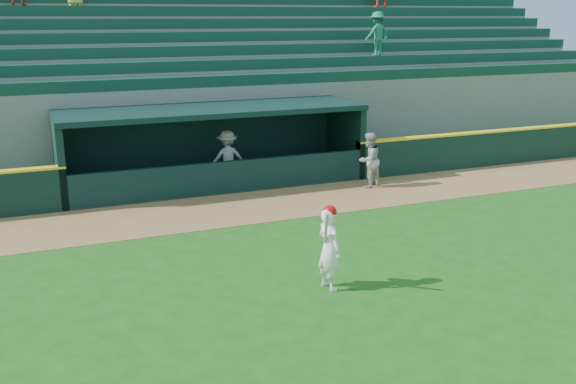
% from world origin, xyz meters
% --- Properties ---
extents(ground, '(120.00, 120.00, 0.00)m').
position_xyz_m(ground, '(0.00, 0.00, 0.00)').
color(ground, '#1A4C13').
rests_on(ground, ground).
extents(warning_track, '(40.00, 3.00, 0.01)m').
position_xyz_m(warning_track, '(0.00, 4.90, 0.01)').
color(warning_track, olive).
rests_on(warning_track, ground).
extents(field_wall_right, '(15.50, 0.30, 1.20)m').
position_xyz_m(field_wall_right, '(12.25, 6.55, 0.60)').
color(field_wall_right, black).
rests_on(field_wall_right, ground).
extents(wall_stripe_right, '(15.50, 0.32, 0.06)m').
position_xyz_m(wall_stripe_right, '(12.25, 6.55, 1.23)').
color(wall_stripe_right, yellow).
rests_on(wall_stripe_right, field_wall_right).
extents(dugout_player_front, '(1.02, 0.92, 1.72)m').
position_xyz_m(dugout_player_front, '(4.35, 5.55, 0.86)').
color(dugout_player_front, '#A5A5A0').
rests_on(dugout_player_front, ground).
extents(dugout_player_inside, '(1.16, 0.70, 1.75)m').
position_xyz_m(dugout_player_inside, '(0.36, 7.43, 0.88)').
color(dugout_player_inside, '#A8A8A2').
rests_on(dugout_player_inside, ground).
extents(dugout, '(9.40, 2.80, 2.46)m').
position_xyz_m(dugout, '(0.00, 8.00, 1.36)').
color(dugout, slate).
rests_on(dugout, ground).
extents(stands, '(34.50, 6.25, 7.44)m').
position_xyz_m(stands, '(-0.00, 12.58, 2.40)').
color(stands, slate).
rests_on(stands, ground).
extents(batter_at_plate, '(0.56, 0.80, 1.72)m').
position_xyz_m(batter_at_plate, '(-0.19, -0.94, 0.86)').
color(batter_at_plate, white).
rests_on(batter_at_plate, ground).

